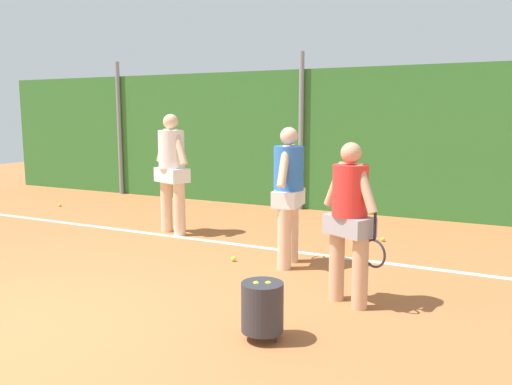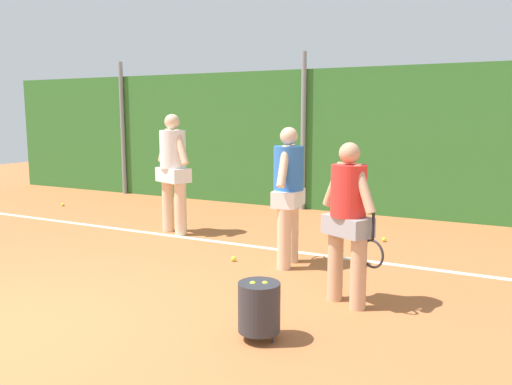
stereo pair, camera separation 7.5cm
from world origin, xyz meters
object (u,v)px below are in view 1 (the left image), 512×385
(player_backcourt_far, at_px, (172,167))
(ball_hopper, at_px, (262,307))
(tennis_ball_2, at_px, (60,205))
(tennis_ball_3, at_px, (233,259))
(player_midcourt, at_px, (289,189))
(tennis_ball_5, at_px, (383,239))
(player_foreground_near, at_px, (350,215))

(player_backcourt_far, xyz_separation_m, ball_hopper, (3.03, -2.96, -0.77))
(tennis_ball_2, xyz_separation_m, tennis_ball_3, (5.17, -1.94, 0.00))
(player_midcourt, relative_size, tennis_ball_2, 26.34)
(player_midcourt, relative_size, player_backcourt_far, 0.92)
(tennis_ball_5, bearing_deg, tennis_ball_2, -179.98)
(player_backcourt_far, relative_size, ball_hopper, 3.69)
(player_backcourt_far, relative_size, tennis_ball_2, 28.70)
(player_foreground_near, xyz_separation_m, tennis_ball_2, (-6.95, 2.77, -0.88))
(tennis_ball_3, bearing_deg, tennis_ball_5, 52.58)
(ball_hopper, xyz_separation_m, tennis_ball_2, (-6.55, 3.92, -0.26))
(player_midcourt, relative_size, ball_hopper, 3.39)
(player_backcourt_far, relative_size, tennis_ball_3, 28.70)
(player_backcourt_far, bearing_deg, ball_hopper, 156.67)
(ball_hopper, bearing_deg, tennis_ball_3, 124.89)
(player_foreground_near, xyz_separation_m, tennis_ball_3, (-1.78, 0.83, -0.88))
(ball_hopper, height_order, tennis_ball_5, ball_hopper)
(player_midcourt, bearing_deg, player_backcourt_far, 63.96)
(player_midcourt, height_order, tennis_ball_3, player_midcourt)
(ball_hopper, xyz_separation_m, tennis_ball_3, (-1.38, 1.98, -0.26))
(tennis_ball_2, bearing_deg, player_foreground_near, -21.71)
(player_foreground_near, xyz_separation_m, player_backcourt_far, (-3.43, 1.81, 0.15))
(player_foreground_near, bearing_deg, player_backcourt_far, 178.82)
(player_foreground_near, distance_m, tennis_ball_2, 7.53)
(player_backcourt_far, bearing_deg, player_midcourt, -178.27)
(player_foreground_near, height_order, tennis_ball_2, player_foreground_near)
(tennis_ball_5, bearing_deg, player_foreground_near, -83.91)
(tennis_ball_2, relative_size, tennis_ball_3, 1.00)
(player_midcourt, height_order, player_backcourt_far, player_backcourt_far)
(player_foreground_near, bearing_deg, tennis_ball_2, -175.03)
(player_midcourt, bearing_deg, ball_hopper, -169.15)
(player_midcourt, distance_m, tennis_ball_3, 1.18)
(tennis_ball_3, distance_m, tennis_ball_5, 2.44)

